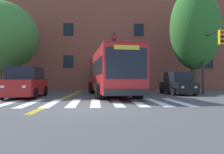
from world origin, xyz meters
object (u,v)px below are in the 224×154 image
(city_bus, at_px, (110,72))
(street_tree_curbside_small, at_px, (0,36))
(street_tree_curbside_large, at_px, (195,29))
(car_red_near_lane, at_px, (26,83))
(traffic_light_overhead, at_px, (115,53))
(car_grey_behind_bus, at_px, (119,82))
(car_black_far_lane, at_px, (177,84))
(traffic_light_near_corner, at_px, (210,50))

(city_bus, xyz_separation_m, street_tree_curbside_small, (-9.90, 2.42, 3.31))
(street_tree_curbside_large, bearing_deg, car_red_near_lane, -164.09)
(city_bus, relative_size, car_red_near_lane, 2.19)
(city_bus, distance_m, traffic_light_overhead, 1.67)
(car_red_near_lane, distance_m, traffic_light_overhead, 7.17)
(car_grey_behind_bus, distance_m, traffic_light_overhead, 9.24)
(car_black_far_lane, bearing_deg, city_bus, -172.22)
(car_grey_behind_bus, distance_m, street_tree_curbside_large, 10.82)
(car_grey_behind_bus, bearing_deg, city_bus, -97.62)
(car_grey_behind_bus, height_order, traffic_light_near_corner, traffic_light_near_corner)
(car_grey_behind_bus, xyz_separation_m, traffic_light_near_corner, (6.54, -9.84, 2.53))
(city_bus, relative_size, traffic_light_overhead, 2.26)
(city_bus, xyz_separation_m, car_grey_behind_bus, (1.23, 9.21, -0.83))
(city_bus, distance_m, traffic_light_near_corner, 7.99)
(car_red_near_lane, xyz_separation_m, traffic_light_near_corner, (13.76, 1.29, 2.52))
(street_tree_curbside_small, bearing_deg, car_grey_behind_bus, 31.36)
(traffic_light_near_corner, xyz_separation_m, street_tree_curbside_large, (-0.13, 2.59, 2.30))
(car_black_far_lane, xyz_separation_m, traffic_light_overhead, (-5.28, -0.44, 2.57))
(street_tree_curbside_large, bearing_deg, traffic_light_overhead, -167.45)
(traffic_light_overhead, height_order, street_tree_curbside_large, street_tree_curbside_large)
(traffic_light_near_corner, xyz_separation_m, traffic_light_overhead, (-7.40, 0.97, -0.11))
(street_tree_curbside_large, distance_m, street_tree_curbside_small, 17.57)
(car_red_near_lane, relative_size, car_black_far_lane, 1.21)
(traffic_light_near_corner, bearing_deg, street_tree_curbside_large, 92.86)
(city_bus, bearing_deg, traffic_light_near_corner, -4.69)
(traffic_light_overhead, relative_size, street_tree_curbside_small, 0.53)
(car_red_near_lane, height_order, street_tree_curbside_small, street_tree_curbside_small)
(car_black_far_lane, bearing_deg, traffic_light_overhead, -175.26)
(car_red_near_lane, relative_size, street_tree_curbside_large, 0.54)
(car_black_far_lane, relative_size, traffic_light_overhead, 0.85)
(city_bus, height_order, car_black_far_lane, city_bus)
(car_black_far_lane, height_order, street_tree_curbside_large, street_tree_curbside_large)
(traffic_light_near_corner, bearing_deg, car_grey_behind_bus, 123.62)
(traffic_light_near_corner, height_order, traffic_light_overhead, traffic_light_near_corner)
(city_bus, bearing_deg, car_black_far_lane, 7.78)
(car_grey_behind_bus, xyz_separation_m, street_tree_curbside_large, (6.41, -7.25, 4.83))
(car_red_near_lane, height_order, car_grey_behind_bus, car_red_near_lane)
(car_red_near_lane, bearing_deg, traffic_light_overhead, 19.61)
(traffic_light_near_corner, height_order, street_tree_curbside_small, street_tree_curbside_small)
(city_bus, relative_size, car_grey_behind_bus, 2.16)
(car_red_near_lane, relative_size, traffic_light_near_corner, 0.98)
(street_tree_curbside_large, xyz_separation_m, street_tree_curbside_small, (-17.55, 0.47, -0.69))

